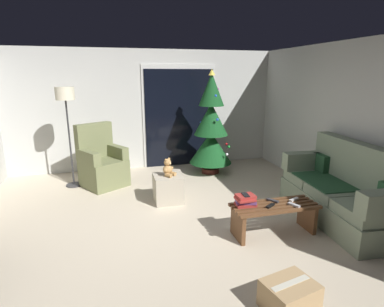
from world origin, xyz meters
TOP-DOWN VIEW (x-y plane):
  - ground_plane at (0.00, 0.00)m, footprint 7.00×7.00m
  - wall_back at (0.00, 3.06)m, footprint 5.72×0.12m
  - wall_right at (2.86, 0.00)m, footprint 0.12×6.00m
  - patio_door_frame at (0.72, 2.99)m, footprint 1.60×0.02m
  - patio_door_glass at (0.72, 2.97)m, footprint 1.50×0.02m
  - couch at (2.32, -0.24)m, footprint 0.93×1.99m
  - coffee_table at (1.19, -0.38)m, footprint 1.10×0.40m
  - remote_graphite at (1.22, -0.28)m, footprint 0.12×0.15m
  - remote_silver at (1.40, -0.47)m, footprint 0.10×0.16m
  - remote_black at (1.11, -0.42)m, footprint 0.15×0.12m
  - remote_white at (1.50, -0.32)m, footprint 0.16×0.10m
  - book_stack at (0.82, -0.31)m, footprint 0.28×0.21m
  - cell_phone at (0.82, -0.31)m, footprint 0.08×0.15m
  - christmas_tree at (1.21, 2.24)m, footprint 0.86×0.86m
  - armchair at (-0.94, 2.05)m, footprint 0.94×0.94m
  - floor_lamp at (-1.47, 2.15)m, footprint 0.32×0.32m
  - ottoman at (0.08, 1.00)m, footprint 0.44×0.44m
  - teddy_bear_honey at (0.09, 0.99)m, footprint 0.21×0.22m
  - cardboard_box_taped_mid_floor at (0.67, -1.58)m, footprint 0.50×0.43m

SIDE VIEW (x-z plane):
  - ground_plane at x=0.00m, z-range 0.00..0.00m
  - cardboard_box_taped_mid_floor at x=0.67m, z-range 0.00..0.26m
  - ottoman at x=0.08m, z-range 0.00..0.44m
  - coffee_table at x=1.19m, z-range 0.07..0.47m
  - couch at x=2.32m, z-range -0.14..0.94m
  - armchair at x=-0.94m, z-range -0.16..0.97m
  - remote_graphite at x=1.22m, z-range 0.40..0.43m
  - remote_silver at x=1.40m, z-range 0.40..0.43m
  - remote_black at x=1.11m, z-range 0.40..0.43m
  - remote_white at x=1.50m, z-range 0.40..0.43m
  - book_stack at x=0.82m, z-range 0.40..0.54m
  - cell_phone at x=0.82m, z-range 0.54..0.55m
  - teddy_bear_honey at x=0.09m, z-range 0.41..0.70m
  - christmas_tree at x=1.21m, z-range -0.12..1.97m
  - patio_door_glass at x=0.72m, z-range 0.00..2.10m
  - patio_door_frame at x=0.72m, z-range 0.00..2.20m
  - wall_back at x=0.00m, z-range 0.00..2.50m
  - wall_right at x=2.86m, z-range 0.00..2.50m
  - floor_lamp at x=-1.47m, z-range 0.61..2.40m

